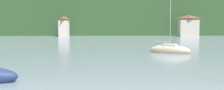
# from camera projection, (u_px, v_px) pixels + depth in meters

# --- Properties ---
(wooded_hillside) EXTENTS (352.00, 46.91, 47.76)m
(wooded_hillside) POSITION_uv_depth(u_px,v_px,m) (163.00, 16.00, 125.55)
(wooded_hillside) COLOR #2D4C28
(wooded_hillside) RESTS_ON ground_plane
(shore_building_westcentral) EXTENTS (3.23, 5.24, 6.92)m
(shore_building_westcentral) POSITION_uv_depth(u_px,v_px,m) (64.00, 27.00, 92.01)
(shore_building_westcentral) COLOR beige
(shore_building_westcentral) RESTS_ON ground_plane
(shore_building_central) EXTENTS (6.73, 3.60, 7.30)m
(shore_building_central) POSITION_uv_depth(u_px,v_px,m) (188.00, 26.00, 92.60)
(shore_building_central) COLOR #BCB29E
(shore_building_central) RESTS_ON ground_plane
(sailboat_far_3) EXTENTS (5.70, 4.19, 7.68)m
(sailboat_far_3) POSITION_uv_depth(u_px,v_px,m) (170.00, 50.00, 37.44)
(sailboat_far_3) COLOR #CCBC8E
(sailboat_far_3) RESTS_ON ground_plane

